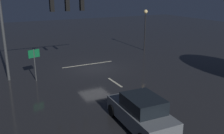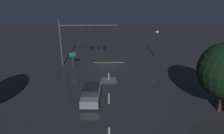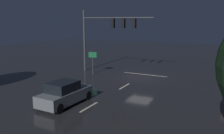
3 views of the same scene
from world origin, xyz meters
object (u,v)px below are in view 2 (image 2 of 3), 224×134
object	(u,v)px
car_approaching	(91,94)
route_sign	(73,57)
traffic_signal_assembly	(80,34)
street_lamp_left_kerb	(157,39)

from	to	relation	value
car_approaching	route_sign	bearing A→B (deg)	-70.04
traffic_signal_assembly	car_approaching	distance (m)	11.59
traffic_signal_assembly	street_lamp_left_kerb	bearing A→B (deg)	-163.35
street_lamp_left_kerb	route_sign	world-z (taller)	street_lamp_left_kerb
traffic_signal_assembly	route_sign	xyz separation A→B (m)	(1.15, 1.21, -3.11)
street_lamp_left_kerb	car_approaching	bearing A→B (deg)	55.23
traffic_signal_assembly	route_sign	size ratio (longest dim) A/B	3.34
traffic_signal_assembly	car_approaching	size ratio (longest dim) A/B	1.90
route_sign	car_approaching	bearing A→B (deg)	109.96
car_approaching	street_lamp_left_kerb	size ratio (longest dim) A/B	0.95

